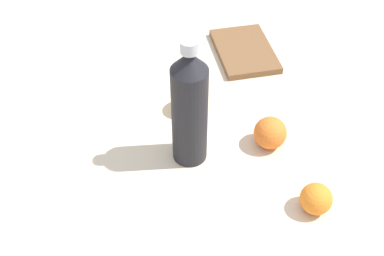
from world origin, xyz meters
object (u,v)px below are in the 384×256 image
Objects in this scene: orange_1 at (270,133)px; cutting_board at (244,51)px; orange_2 at (189,99)px; water_bottle at (192,107)px; orange_0 at (316,199)px.

cutting_board is at bearing -170.57° from orange_1.
water_bottle is at bearing 7.88° from orange_2.
orange_1 is at bearing -7.21° from cutting_board.
orange_2 is at bearing -117.64° from orange_1.
cutting_board is at bearing 150.87° from orange_2.
orange_2 is at bearing -27.19° from water_bottle.
orange_2 is at bearing -45.77° from cutting_board.
orange_1 is at bearing -153.55° from orange_0.
orange_0 is 0.88× the size of orange_1.
orange_0 reaches higher than cutting_board.
water_bottle is 0.20m from orange_1.
orange_1 is 1.04× the size of orange_2.
orange_0 is (0.12, 0.25, -0.11)m from water_bottle.
orange_1 is (-0.17, -0.08, 0.00)m from orange_0.
orange_2 is (-0.26, -0.27, 0.00)m from orange_0.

